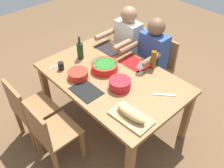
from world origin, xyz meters
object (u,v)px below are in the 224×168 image
chair_near_center (158,65)px  wine_bottle (80,50)px  chair_near_right (134,52)px  bread_loaf (131,113)px  cutting_board (131,117)px  diner_near_right (126,43)px  chair_far_right (28,109)px  serving_bowl_greens (105,66)px  wine_glass (140,64)px  serving_bowl_salad (78,74)px  dining_table (112,82)px  diner_near_center (151,57)px  serving_bowl_pasta (120,83)px  chair_far_center (50,132)px  beer_bottle (153,60)px  cup_far_right (61,66)px

chair_near_center → wine_bottle: bearing=59.3°
chair_near_right → bread_loaf: same height
cutting_board → diner_near_right: bearing=-43.2°
chair_far_right → chair_near_center: size_ratio=1.00×
serving_bowl_greens → wine_glass: size_ratio=1.80×
wine_glass → bread_loaf: bearing=125.8°
chair_far_right → serving_bowl_salad: chair_far_right is taller
chair_near_right → cutting_board: (-1.01, 1.14, 0.27)m
dining_table → chair_far_right: size_ratio=1.90×
diner_near_center → serving_bowl_pasta: size_ratio=5.28×
chair_far_center → cutting_board: 0.84m
chair_far_right → bread_loaf: bearing=-151.5°
chair_near_right → dining_table: bearing=117.7°
wine_bottle → diner_near_center: bearing=-126.9°
diner_near_right → serving_bowl_pasta: diner_near_right is taller
beer_bottle → cup_far_right: bearing=48.7°
wine_bottle → chair_far_right: bearing=95.4°
chair_near_right → diner_near_right: (0.00, 0.18, 0.21)m
chair_far_right → cutting_board: size_ratio=2.12×
cutting_board → bread_loaf: size_ratio=1.25×
bread_loaf → cutting_board: bearing=0.0°
dining_table → chair_far_right: 0.97m
serving_bowl_greens → bread_loaf: 0.78m
wine_glass → diner_near_right: bearing=-32.6°
diner_near_right → beer_bottle: 0.69m
diner_near_right → serving_bowl_salad: diner_near_right is taller
diner_near_center → serving_bowl_greens: bearing=77.3°
chair_far_center → serving_bowl_pasta: chair_far_center is taller
diner_near_right → diner_near_center: bearing=180.0°
serving_bowl_pasta → beer_bottle: 0.52m
chair_far_right → bread_loaf: same height
diner_near_right → cup_far_right: (0.04, 1.00, 0.09)m
dining_table → beer_bottle: 0.53m
beer_bottle → cup_far_right: (0.69, 0.78, -0.06)m
chair_near_center → wine_bottle: 1.08m
serving_bowl_greens → wine_bottle: (0.38, 0.05, 0.06)m
chair_far_center → serving_bowl_salad: (0.23, -0.56, 0.31)m
chair_near_center → diner_near_center: (0.00, 0.18, 0.21)m
dining_table → serving_bowl_greens: size_ratio=5.39×
beer_bottle → cup_far_right: beer_bottle is taller
chair_near_right → beer_bottle: bearing=148.4°
diner_near_center → serving_bowl_pasta: 0.76m
dining_table → serving_bowl_greens: serving_bowl_greens is taller
chair_far_center → serving_bowl_pasta: size_ratio=3.74×
chair_far_right → wine_glass: (-0.61, -1.11, 0.37)m
chair_far_right → serving_bowl_pasta: (-0.64, -0.77, 0.32)m
wine_glass → dining_table: bearing=58.8°
wine_bottle → beer_bottle: size_ratio=1.32×
chair_far_center → chair_near_center: same height
diner_near_right → serving_bowl_pasta: size_ratio=5.28×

